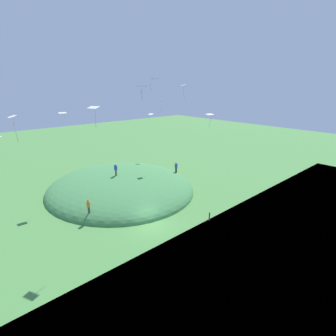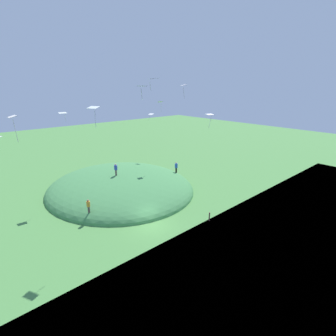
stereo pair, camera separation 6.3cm
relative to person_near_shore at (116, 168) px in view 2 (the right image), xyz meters
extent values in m
plane|color=#49833F|center=(-10.88, 2.00, -3.61)|extent=(160.00, 160.00, 0.00)
ellipsoid|color=#428147|center=(0.48, -0.91, -3.61)|extent=(22.87, 21.31, 5.01)
cube|color=brown|center=(0.00, 0.00, -0.69)|extent=(0.25, 0.29, 0.86)
cylinder|color=#344AB2|center=(0.00, 0.00, 0.08)|extent=(0.63, 0.63, 0.68)
sphere|color=beige|center=(0.00, 0.00, 0.55)|extent=(0.26, 0.26, 0.26)
cube|color=black|center=(-2.23, -9.93, -1.98)|extent=(0.27, 0.29, 0.88)
cylinder|color=blue|center=(-2.23, -9.93, -1.19)|extent=(0.66, 0.66, 0.70)
sphere|color=tan|center=(-2.23, -9.93, -0.71)|extent=(0.26, 0.26, 0.26)
cube|color=brown|center=(-5.57, 6.86, -2.13)|extent=(0.15, 0.23, 0.78)
cylinder|color=orange|center=(-5.57, 6.86, -1.44)|extent=(0.44, 0.44, 0.62)
sphere|color=#A76A50|center=(-5.57, 6.86, -1.01)|extent=(0.23, 0.23, 0.23)
cube|color=white|center=(-9.07, 6.81, 9.47)|extent=(1.25, 1.11, 0.19)
cylinder|color=white|center=(-9.24, 6.81, 8.43)|extent=(0.19, 0.14, 1.55)
cube|color=white|center=(6.12, -11.32, 6.42)|extent=(1.06, 0.80, 0.23)
cylinder|color=white|center=(6.42, -11.13, 5.73)|extent=(0.12, 0.11, 0.90)
cube|color=white|center=(-11.18, 1.54, 11.98)|extent=(1.43, 1.27, 0.13)
cylinder|color=white|center=(-10.89, 1.70, 11.28)|extent=(0.14, 0.07, 0.81)
cube|color=white|center=(-11.60, -6.48, 8.13)|extent=(0.79, 1.03, 0.12)
cylinder|color=white|center=(-11.60, -6.60, 7.19)|extent=(0.24, 0.17, 1.39)
cube|color=white|center=(-6.98, 12.94, 8.95)|extent=(0.87, 0.61, 0.19)
cylinder|color=white|center=(-7.11, 12.90, 7.79)|extent=(0.20, 0.08, 1.89)
cube|color=white|center=(-11.04, -2.60, 11.40)|extent=(0.96, 0.87, 0.15)
cylinder|color=white|center=(-10.84, -2.87, 10.61)|extent=(0.16, 0.16, 1.19)
cube|color=silver|center=(2.42, 5.69, 8.05)|extent=(0.71, 0.99, 0.14)
cylinder|color=silver|center=(2.53, 5.40, 7.36)|extent=(0.14, 0.06, 0.89)
cube|color=white|center=(-14.95, 5.60, 11.32)|extent=(0.79, 0.60, 0.04)
cylinder|color=white|center=(-14.80, 5.52, 10.71)|extent=(0.09, 0.14, 0.85)
cube|color=white|center=(0.03, -8.47, 8.99)|extent=(0.60, 0.84, 0.20)
cylinder|color=white|center=(-0.13, -8.54, 8.12)|extent=(0.17, 0.13, 1.34)
cylinder|color=brown|center=(-14.69, -3.58, -3.07)|extent=(0.14, 0.14, 1.07)
camera|label=1|loc=(-30.87, 17.02, 11.31)|focal=26.76mm
camera|label=2|loc=(-30.92, 16.97, 11.31)|focal=26.76mm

